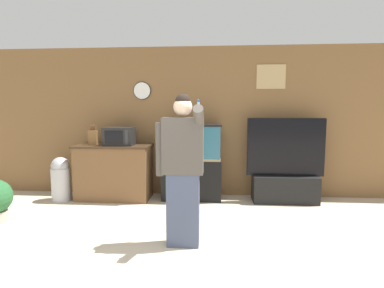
% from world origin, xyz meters
% --- Properties ---
extents(wall_back_paneled, '(10.00, 0.08, 2.60)m').
position_xyz_m(wall_back_paneled, '(0.00, 3.22, 1.30)').
color(wall_back_paneled, brown).
rests_on(wall_back_paneled, ground_plane).
extents(counter_island, '(1.26, 0.57, 0.93)m').
position_xyz_m(counter_island, '(-1.46, 2.84, 0.47)').
color(counter_island, brown).
rests_on(counter_island, ground_plane).
extents(microwave, '(0.48, 0.36, 0.30)m').
position_xyz_m(microwave, '(-1.34, 2.82, 1.08)').
color(microwave, black).
rests_on(microwave, counter_island).
extents(knife_block, '(0.14, 0.09, 0.35)m').
position_xyz_m(knife_block, '(-1.80, 2.82, 1.06)').
color(knife_block, brown).
rests_on(knife_block, counter_island).
extents(aquarium_on_stand, '(0.99, 0.38, 1.28)m').
position_xyz_m(aquarium_on_stand, '(-0.13, 2.90, 0.64)').
color(aquarium_on_stand, black).
rests_on(aquarium_on_stand, ground_plane).
extents(tv_on_stand, '(1.26, 0.40, 1.39)m').
position_xyz_m(tv_on_stand, '(1.41, 2.87, 0.40)').
color(tv_on_stand, black).
rests_on(tv_on_stand, ground_plane).
extents(person_standing, '(0.53, 0.40, 1.69)m').
position_xyz_m(person_standing, '(-0.10, 1.16, 0.88)').
color(person_standing, '#424C66').
rests_on(person_standing, ground_plane).
extents(trash_bin, '(0.31, 0.31, 0.74)m').
position_xyz_m(trash_bin, '(-2.31, 2.66, 0.38)').
color(trash_bin, '#B7B7BC').
rests_on(trash_bin, ground_plane).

